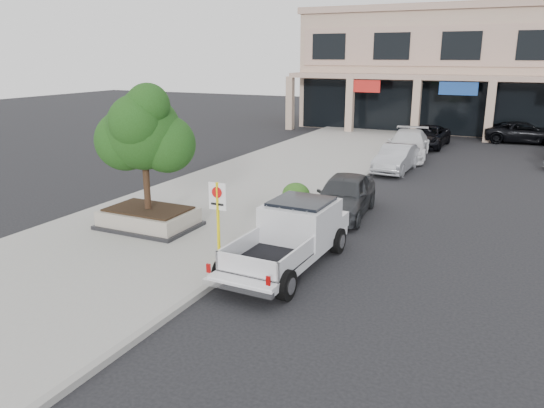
{
  "coord_description": "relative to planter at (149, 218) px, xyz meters",
  "views": [
    {
      "loc": [
        5.39,
        -12.51,
        5.86
      ],
      "look_at": [
        -1.34,
        1.5,
        1.47
      ],
      "focal_mm": 35.0,
      "sensor_mm": 36.0,
      "label": 1
    }
  ],
  "objects": [
    {
      "name": "curb_car_d",
      "position": [
        5.48,
        21.81,
        0.22
      ],
      "size": [
        2.49,
        5.11,
        1.4
      ],
      "primitive_type": "imported",
      "rotation": [
        0.0,
        0.0,
        -0.03
      ],
      "color": "black",
      "rests_on": "ground"
    },
    {
      "name": "planter",
      "position": [
        0.0,
        0.0,
        0.0
      ],
      "size": [
        3.2,
        2.2,
        0.68
      ],
      "color": "black",
      "rests_on": "sidewalk"
    },
    {
      "name": "hedge",
      "position": [
        3.52,
        4.58,
        0.14
      ],
      "size": [
        1.1,
        0.99,
        0.93
      ],
      "primitive_type": "ellipsoid",
      "color": "#1A4814",
      "rests_on": "sidewalk"
    },
    {
      "name": "curb",
      "position": [
        4.36,
        4.73,
        -0.4
      ],
      "size": [
        0.2,
        52.0,
        0.15
      ],
      "primitive_type": "cube",
      "color": "gray",
      "rests_on": "ground"
    },
    {
      "name": "curb_car_c",
      "position": [
        5.17,
        17.37,
        0.33
      ],
      "size": [
        2.87,
        5.77,
        1.61
      ],
      "primitive_type": "imported",
      "rotation": [
        0.0,
        0.0,
        0.11
      ],
      "color": "silver",
      "rests_on": "ground"
    },
    {
      "name": "curb_car_a",
      "position": [
        5.43,
        4.73,
        0.3
      ],
      "size": [
        2.25,
        4.72,
        1.56
      ],
      "primitive_type": "imported",
      "rotation": [
        0.0,
        0.0,
        0.09
      ],
      "color": "#2D2F33",
      "rests_on": "ground"
    },
    {
      "name": "planter_tree",
      "position": [
        0.13,
        0.15,
        2.94
      ],
      "size": [
        2.9,
        2.55,
        4.0
      ],
      "color": "black",
      "rests_on": "planter"
    },
    {
      "name": "ground",
      "position": [
        5.91,
        -1.27,
        -0.48
      ],
      "size": [
        120.0,
        120.0,
        0.0
      ],
      "primitive_type": "plane",
      "color": "black",
      "rests_on": "ground"
    },
    {
      "name": "pickup_truck",
      "position": [
        5.56,
        -0.92,
        0.41
      ],
      "size": [
        2.22,
        5.66,
        1.77
      ],
      "primitive_type": null,
      "rotation": [
        0.0,
        0.0,
        -0.03
      ],
      "color": "silver",
      "rests_on": "ground"
    },
    {
      "name": "no_parking_sign",
      "position": [
        3.75,
        -1.57,
        1.16
      ],
      "size": [
        0.55,
        0.09,
        2.3
      ],
      "color": "yellow",
      "rests_on": "sidewalk"
    },
    {
      "name": "curb_car_b",
      "position": [
        5.41,
        13.32,
        0.22
      ],
      "size": [
        1.63,
        4.27,
        1.39
      ],
      "primitive_type": "imported",
      "rotation": [
        0.0,
        0.0,
        -0.04
      ],
      "color": "#A7A9AF",
      "rests_on": "ground"
    },
    {
      "name": "sidewalk",
      "position": [
        0.41,
        4.73,
        -0.4
      ],
      "size": [
        8.0,
        52.0,
        0.15
      ],
      "primitive_type": "cube",
      "color": "gray",
      "rests_on": "ground"
    },
    {
      "name": "lot_car_d",
      "position": [
        11.2,
        26.37,
        0.25
      ],
      "size": [
        5.48,
        3.09,
        1.45
      ],
      "primitive_type": "imported",
      "rotation": [
        0.0,
        0.0,
        1.71
      ],
      "color": "black",
      "rests_on": "ground"
    }
  ]
}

